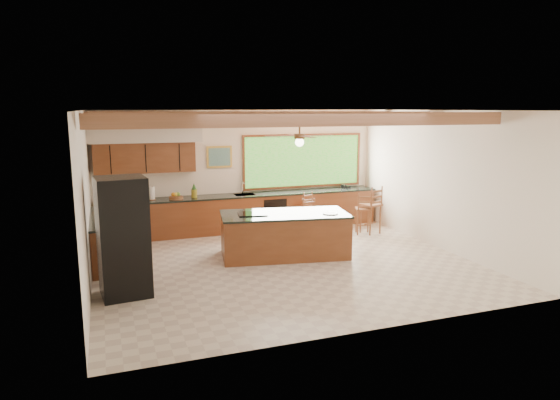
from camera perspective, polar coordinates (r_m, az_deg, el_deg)
name	(u,v)px	position (r m, az deg, el deg)	size (l,w,h in m)	color
ground	(285,263)	(9.98, 0.54, -7.27)	(7.20, 7.20, 0.00)	beige
room_shell	(266,150)	(10.11, -1.63, 5.76)	(7.27, 6.54, 3.02)	white
counter_run	(216,218)	(11.99, -7.31, -2.04)	(7.12, 3.10, 1.27)	brown
island	(284,234)	(10.38, 0.50, -3.96)	(2.77, 1.64, 0.93)	brown
refrigerator	(123,237)	(8.49, -17.50, -4.06)	(0.84, 0.82, 1.96)	black
bar_stool_a	(307,215)	(11.62, 3.13, -1.73)	(0.39, 0.39, 1.00)	brown
bar_stool_b	(304,207)	(12.50, 2.79, -0.86)	(0.46, 0.46, 1.00)	brown
bar_stool_c	(372,206)	(12.34, 10.49, -0.64)	(0.52, 0.52, 1.19)	brown
bar_stool_d	(365,210)	(12.27, 9.64, -1.10)	(0.48, 0.48, 1.04)	brown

